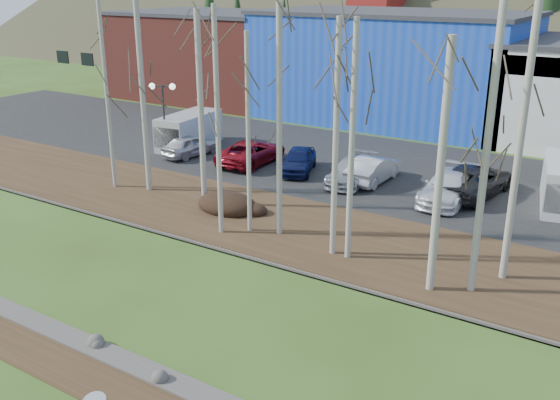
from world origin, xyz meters
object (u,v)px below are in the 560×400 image
Objects in this scene: car_0 at (190,145)px; car_1 at (252,152)px; car_4 at (373,169)px; van_grey at (187,131)px; car_2 at (352,171)px; car_5 at (473,180)px; car_3 at (299,160)px; street_lamp at (163,98)px; car_6 at (448,187)px.

car_1 is at bearing -164.23° from car_0.
van_grey is (-13.36, 0.16, 0.36)m from car_4.
car_5 is at bearing 7.49° from car_2.
van_grey is at bearing 9.72° from car_5.
car_3 is 9.66m from car_5.
street_lamp reaches higher than car_2.
car_0 is at bearing 14.85° from car_5.
van_grey is (-17.82, 1.01, 0.35)m from car_6.
car_3 is 9.03m from van_grey.
car_0 is 2.16m from van_grey.
car_0 is 0.77× the size of car_1.
car_5 reaches higher than car_3.
street_lamp is at bearing -104.55° from van_grey.
van_grey reaches higher than car_2.
car_6 is at bearing -7.94° from car_2.
street_lamp is 6.67m from car_1.
car_6 reaches higher than car_0.
car_5 is 1.81m from car_6.
car_6 reaches higher than car_1.
car_1 is at bearing 177.20° from car_6.
van_grey is (-18.54, -0.65, 0.30)m from car_5.
car_4 is 5.24m from car_5.
street_lamp reaches higher than car_1.
car_4 is at bearing 16.66° from car_5.
car_1 is at bearing 5.14° from car_4.
street_lamp reaches higher than car_0.
car_4 is at bearing -166.68° from car_0.
car_3 is 8.83m from car_6.
car_3 is at bearing -11.26° from van_grey.
car_1 is 1.17× the size of car_4.
van_grey is (-1.52, 1.48, 0.41)m from car_0.
car_5 reaches higher than car_2.
van_grey reaches higher than car_6.
car_2 is 1.05× the size of car_4.
car_6 is (12.08, -0.18, 0.02)m from car_1.
car_3 is 0.79× the size of van_grey.
car_2 is at bearing 22.08° from car_5.
car_5 is (9.55, 1.44, 0.09)m from car_3.
car_1 is 1.01× the size of car_6.
car_3 reaches higher than car_2.
car_5 reaches higher than car_1.
street_lamp is at bearing 177.11° from car_2.
car_3 is at bearing 8.31° from car_4.
car_0 is 16.31m from car_6.
car_5 reaches higher than car_4.
car_3 is (-3.47, 0.12, 0.03)m from car_2.
street_lamp reaches higher than car_3.
car_6 is 17.85m from van_grey.
car_4 is at bearing 167.33° from car_6.
car_5 is at bearing -17.49° from street_lamp.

